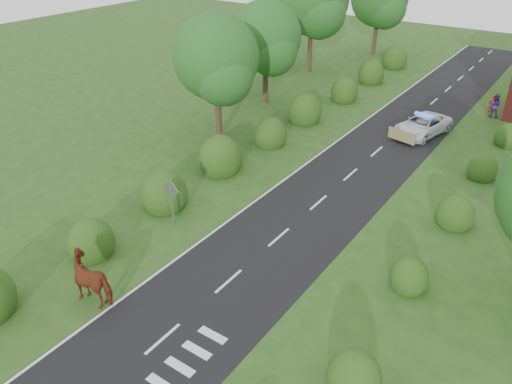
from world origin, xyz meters
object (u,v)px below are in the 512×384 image
Objects in this scene: pedestrian_purple at (495,106)px; cow at (95,280)px; pedestrian_red at (492,105)px; road_sign at (171,196)px; police_van at (422,125)px.

cow is at bearing 73.00° from pedestrian_purple.
pedestrian_red is 0.40m from pedestrian_purple.
cow is at bearing 58.24° from pedestrian_red.
pedestrian_purple is at bearing 153.23° from cow.
road_sign is 27.05m from pedestrian_red.
road_sign reaches higher than pedestrian_red.
cow is 31.99m from pedestrian_purple.
pedestrian_red is at bearing -50.61° from pedestrian_purple.
road_sign reaches higher than police_van.
road_sign is 1.57× the size of pedestrian_red.
police_van is (5.21, 24.27, -0.17)m from cow.
pedestrian_red is 0.88× the size of pedestrian_purple.
pedestrian_red is at bearing 153.79° from cow.
police_van is at bearing 70.84° from road_sign.
pedestrian_purple is at bearing 76.03° from police_van.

